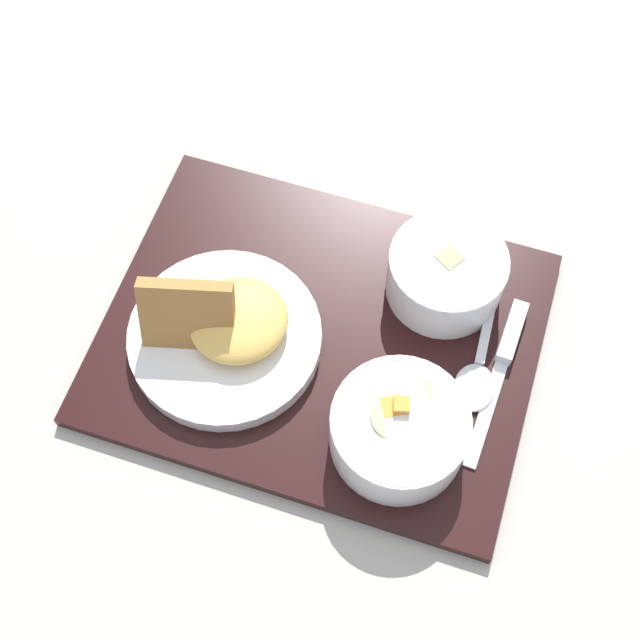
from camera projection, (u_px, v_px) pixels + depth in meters
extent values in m
plane|color=#ADA89E|center=(320.00, 340.00, 0.86)|extent=(4.00, 4.00, 0.00)
cube|color=black|center=(320.00, 337.00, 0.86)|extent=(0.44, 0.35, 0.01)
cylinder|color=white|center=(399.00, 430.00, 0.78)|extent=(0.12, 0.12, 0.05)
torus|color=white|center=(401.00, 421.00, 0.76)|extent=(0.12, 0.12, 0.01)
cylinder|color=#A8D184|center=(413.00, 395.00, 0.77)|extent=(0.05, 0.05, 0.01)
cylinder|color=#A8D184|center=(390.00, 421.00, 0.76)|extent=(0.05, 0.05, 0.02)
cylinder|color=#A8D184|center=(412.00, 413.00, 0.77)|extent=(0.05, 0.05, 0.01)
cylinder|color=#A8D184|center=(380.00, 412.00, 0.77)|extent=(0.06, 0.06, 0.01)
cube|color=orange|center=(392.00, 408.00, 0.77)|extent=(0.03, 0.03, 0.01)
cube|color=orange|center=(401.00, 407.00, 0.76)|extent=(0.02, 0.02, 0.01)
cylinder|color=white|center=(446.00, 274.00, 0.85)|extent=(0.11, 0.11, 0.06)
torus|color=white|center=(449.00, 261.00, 0.83)|extent=(0.11, 0.11, 0.01)
cylinder|color=#939E56|center=(446.00, 272.00, 0.85)|extent=(0.10, 0.10, 0.05)
cube|color=#B2C170|center=(449.00, 261.00, 0.83)|extent=(0.03, 0.03, 0.01)
cylinder|color=white|center=(225.00, 338.00, 0.84)|extent=(0.18, 0.18, 0.02)
ellipsoid|color=#EAB756|center=(238.00, 320.00, 0.82)|extent=(0.13, 0.13, 0.03)
cube|color=#A37038|center=(188.00, 321.00, 0.81)|extent=(0.09, 0.06, 0.09)
cube|color=silver|center=(486.00, 414.00, 0.81)|extent=(0.03, 0.11, 0.00)
cube|color=silver|center=(512.00, 332.00, 0.84)|extent=(0.02, 0.07, 0.02)
ellipsoid|color=silver|center=(474.00, 388.00, 0.82)|extent=(0.04, 0.05, 0.01)
cube|color=silver|center=(489.00, 314.00, 0.86)|extent=(0.01, 0.11, 0.01)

